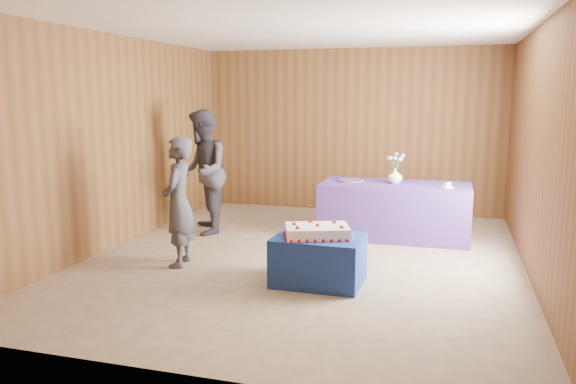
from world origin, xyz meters
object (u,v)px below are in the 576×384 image
at_px(cake_table, 319,260).
at_px(guest_left, 178,202).
at_px(guest_right, 203,172).
at_px(serving_table, 395,210).
at_px(vase, 395,176).
at_px(sheet_cake, 317,231).

distance_m(cake_table, guest_left, 1.75).
bearing_deg(guest_right, serving_table, 75.39).
xyz_separation_m(guest_left, guest_right, (-0.39, 1.51, 0.13)).
relative_size(vase, guest_right, 0.12).
distance_m(cake_table, vase, 2.34).
xyz_separation_m(vase, guest_right, (-2.61, -0.54, 0.02)).
distance_m(vase, guest_left, 3.02).
bearing_deg(guest_right, cake_table, 25.66).
bearing_deg(vase, sheet_cake, -104.14).
bearing_deg(cake_table, serving_table, 76.56).
bearing_deg(vase, serving_table, -66.66).
distance_m(serving_table, guest_left, 3.03).
xyz_separation_m(cake_table, guest_right, (-2.07, 1.66, 0.63)).
height_order(cake_table, guest_right, guest_right).
distance_m(serving_table, guest_right, 2.72).
bearing_deg(cake_table, guest_left, 175.83).
xyz_separation_m(cake_table, serving_table, (0.56, 2.17, 0.12)).
height_order(cake_table, guest_left, guest_left).
distance_m(sheet_cake, vase, 2.32).
bearing_deg(guest_right, sheet_cake, 24.95).
relative_size(guest_left, guest_right, 0.85).
bearing_deg(serving_table, vase, 113.29).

